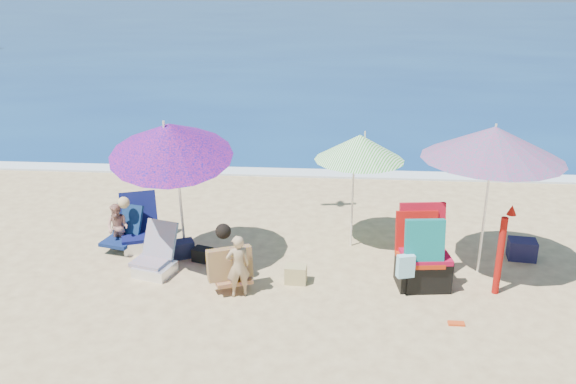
# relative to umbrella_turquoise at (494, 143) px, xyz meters

# --- Properties ---
(ground) EXTENTS (120.00, 120.00, 0.00)m
(ground) POSITION_rel_umbrella_turquoise_xyz_m (-2.42, -0.92, -1.89)
(ground) COLOR #D8BC84
(ground) RESTS_ON ground
(sea) EXTENTS (120.00, 80.00, 0.12)m
(sea) POSITION_rel_umbrella_turquoise_xyz_m (-2.42, 44.08, -1.94)
(sea) COLOR navy
(sea) RESTS_ON ground
(foam) EXTENTS (120.00, 0.50, 0.04)m
(foam) POSITION_rel_umbrella_turquoise_xyz_m (-2.42, 4.18, -1.87)
(foam) COLOR white
(foam) RESTS_ON ground
(umbrella_turquoise) EXTENTS (1.92, 1.92, 2.15)m
(umbrella_turquoise) POSITION_rel_umbrella_turquoise_xyz_m (0.00, 0.00, 0.00)
(umbrella_turquoise) COLOR white
(umbrella_turquoise) RESTS_ON ground
(umbrella_striped) EXTENTS (1.74, 1.74, 1.79)m
(umbrella_striped) POSITION_rel_umbrella_turquoise_xyz_m (-1.71, 0.81, -0.33)
(umbrella_striped) COLOR white
(umbrella_striped) RESTS_ON ground
(umbrella_blue) EXTENTS (1.99, 2.04, 2.31)m
(umbrella_blue) POSITION_rel_umbrella_turquoise_xyz_m (-4.29, -0.16, -0.00)
(umbrella_blue) COLOR silver
(umbrella_blue) RESTS_ON ground
(furled_umbrella) EXTENTS (0.26, 0.30, 1.19)m
(furled_umbrella) POSITION_rel_umbrella_turquoise_xyz_m (0.12, -0.57, -1.24)
(furled_umbrella) COLOR #A2110B
(furled_umbrella) RESTS_ON ground
(chair_navy) EXTENTS (0.79, 0.85, 0.79)m
(chair_navy) POSITION_rel_umbrella_turquoise_xyz_m (-5.03, 0.46, -1.68)
(chair_navy) COLOR #0C1044
(chair_navy) RESTS_ON ground
(chair_rainbow) EXTENTS (0.65, 0.74, 0.68)m
(chair_rainbow) POSITION_rel_umbrella_turquoise_xyz_m (-4.56, -0.37, -1.71)
(chair_rainbow) COLOR #DA7A4D
(chair_rainbow) RESTS_ON ground
(camp_chair_left) EXTENTS (0.70, 0.72, 1.09)m
(camp_chair_left) POSITION_rel_umbrella_turquoise_xyz_m (-0.83, -0.43, -1.57)
(camp_chair_left) COLOR #A00B2E
(camp_chair_left) RESTS_ON ground
(camp_chair_right) EXTENTS (0.64, 0.74, 1.04)m
(camp_chair_right) POSITION_rel_umbrella_turquoise_xyz_m (-0.93, -0.50, -1.52)
(camp_chair_right) COLOR #BB2B0D
(camp_chair_right) RESTS_ON ground
(person_center) EXTENTS (0.63, 0.60, 0.87)m
(person_center) POSITION_rel_umbrella_turquoise_xyz_m (-3.37, -0.84, -1.47)
(person_center) COLOR tan
(person_center) RESTS_ON ground
(person_left) EXTENTS (0.60, 0.69, 0.83)m
(person_left) POSITION_rel_umbrella_turquoise_xyz_m (-5.31, 0.32, -1.52)
(person_left) COLOR tan
(person_left) RESTS_ON ground
(bag_navy_a) EXTENTS (0.39, 0.34, 0.25)m
(bag_navy_a) POSITION_rel_umbrella_turquoise_xyz_m (-4.30, 0.15, -1.77)
(bag_navy_a) COLOR #171B34
(bag_navy_a) RESTS_ON ground
(bag_black_a) EXTENTS (0.32, 0.27, 0.20)m
(bag_black_a) POSITION_rel_umbrella_turquoise_xyz_m (-3.98, 0.03, -1.79)
(bag_black_a) COLOR black
(bag_black_a) RESTS_ON ground
(bag_tan) EXTENTS (0.30, 0.22, 0.25)m
(bag_tan) POSITION_rel_umbrella_turquoise_xyz_m (-2.57, -0.52, -1.77)
(bag_tan) COLOR tan
(bag_tan) RESTS_ON ground
(bag_navy_b) EXTENTS (0.43, 0.34, 0.30)m
(bag_navy_b) POSITION_rel_umbrella_turquoise_xyz_m (0.73, 0.47, -1.74)
(bag_navy_b) COLOR #1C1A3A
(bag_navy_b) RESTS_ON ground
(orange_item) EXTENTS (0.20, 0.09, 0.03)m
(orange_item) POSITION_rel_umbrella_turquoise_xyz_m (-0.56, -1.41, -1.88)
(orange_item) COLOR #D74416
(orange_item) RESTS_ON ground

